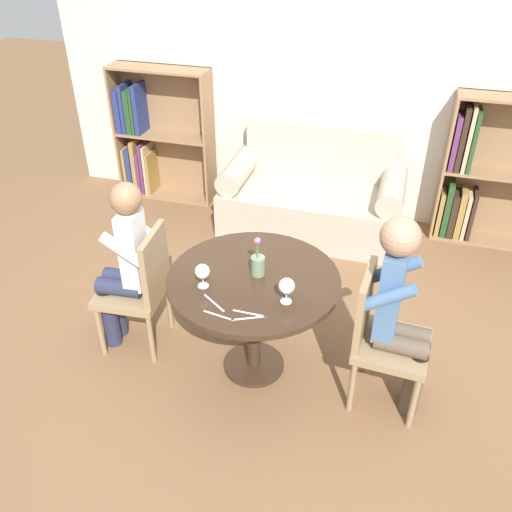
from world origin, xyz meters
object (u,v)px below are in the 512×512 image
object	(u,v)px
wine_glass_left	(202,272)
person_right	(401,312)
bookshelf_left	(153,137)
couch	(313,198)
wine_glass_right	(287,287)
person_left	(124,264)
chair_left	(141,285)
bookshelf_right	(483,177)
chair_right	(381,334)
flower_vase	(258,262)

from	to	relation	value
wine_glass_left	person_right	bearing A→B (deg)	7.19
bookshelf_left	person_right	xyz separation A→B (m)	(2.56, -2.17, 0.08)
couch	person_right	bearing A→B (deg)	-65.62
couch	bookshelf_left	world-z (taller)	bookshelf_left
bookshelf_left	wine_glass_right	distance (m)	3.03
person_left	wine_glass_right	world-z (taller)	person_left
chair_left	wine_glass_right	world-z (taller)	chair_left
wine_glass_left	wine_glass_right	world-z (taller)	wine_glass_right
bookshelf_right	person_left	distance (m)	3.14
couch	chair_right	world-z (taller)	couch
bookshelf_right	wine_glass_left	xyz separation A→B (m)	(-1.68, -2.32, 0.24)
couch	person_left	bearing A→B (deg)	-114.88
bookshelf_right	flower_vase	world-z (taller)	bookshelf_right
bookshelf_right	couch	bearing A→B (deg)	-169.16
bookshelf_left	chair_right	bearing A→B (deg)	-41.22
bookshelf_left	wine_glass_left	world-z (taller)	bookshelf_left
chair_left	person_right	world-z (taller)	person_right
person_left	flower_vase	bearing A→B (deg)	87.30
bookshelf_left	chair_left	world-z (taller)	bookshelf_left
chair_right	bookshelf_left	bearing A→B (deg)	52.26
bookshelf_right	wine_glass_right	size ratio (longest dim) A/B	8.38
bookshelf_left	chair_left	xyz separation A→B (m)	(0.92, -2.13, -0.11)
chair_left	person_left	xyz separation A→B (m)	(-0.09, -0.01, 0.16)
couch	wine_glass_left	world-z (taller)	couch
flower_vase	bookshelf_right	bearing A→B (deg)	56.36
bookshelf_right	chair_right	xyz separation A→B (m)	(-0.64, -2.17, -0.10)
chair_right	person_left	world-z (taller)	person_left
person_left	wine_glass_left	size ratio (longest dim) A/B	8.32
chair_left	chair_right	distance (m)	1.56
person_left	wine_glass_left	world-z (taller)	person_left
chair_left	chair_right	world-z (taller)	same
couch	flower_vase	size ratio (longest dim) A/B	6.25
wine_glass_left	wine_glass_right	bearing A→B (deg)	-0.47
bookshelf_right	chair_right	bearing A→B (deg)	-106.51
person_right	flower_vase	distance (m)	0.86
couch	chair_right	bearing A→B (deg)	-67.68
person_left	wine_glass_right	bearing A→B (deg)	76.15
chair_right	person_left	size ratio (longest dim) A/B	0.73
chair_right	person_right	bearing A→B (deg)	-92.44
bookshelf_left	chair_right	world-z (taller)	bookshelf_left
chair_right	person_right	xyz separation A→B (m)	(0.09, -0.01, 0.19)
bookshelf_right	wine_glass_right	world-z (taller)	bookshelf_right
bookshelf_left	chair_left	distance (m)	2.32
person_left	wine_glass_left	distance (m)	0.66
person_left	wine_glass_left	bearing A→B (deg)	69.45
couch	flower_vase	distance (m)	1.91
chair_left	person_left	bearing A→B (deg)	-86.85
flower_vase	wine_glass_left	bearing A→B (deg)	-142.83
bookshelf_left	person_right	bearing A→B (deg)	-40.38
chair_left	flower_vase	bearing A→B (deg)	86.63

